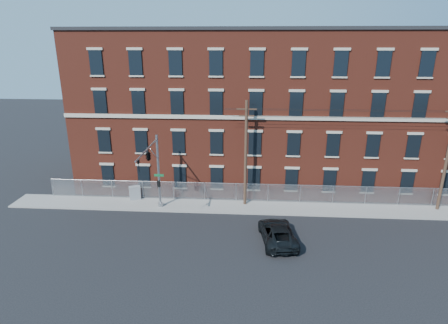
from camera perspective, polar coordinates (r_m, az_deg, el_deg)
name	(u,v)px	position (r m, az deg, el deg)	size (l,w,h in m)	color
ground	(220,233)	(30.92, -0.66, -10.93)	(140.00, 140.00, 0.00)	black
sidewalk	(352,210)	(36.63, 19.19, -7.04)	(65.00, 3.00, 0.12)	gray
mill_building	(338,107)	(42.59, 17.30, 8.09)	(55.30, 14.32, 16.30)	maroon
chain_link_fence	(349,195)	(37.38, 18.85, -4.81)	(59.06, 0.06, 1.85)	#A5A8AD
traffic_signal_mast	(151,161)	(31.72, -11.26, 0.11)	(0.90, 6.75, 7.00)	#9EA0A5
utility_pole_near	(246,152)	(33.94, 3.40, 1.55)	(1.80, 0.28, 10.00)	#412C20
utility_pole_mid	(448,156)	(38.36, 31.38, 0.82)	(1.80, 0.28, 10.00)	#412C20
pickup_truck	(277,233)	(29.71, 8.30, -10.79)	(2.48, 5.38, 1.49)	black
utility_cabinet	(135,193)	(37.53, -13.66, -4.66)	(1.08, 0.54, 1.35)	gray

